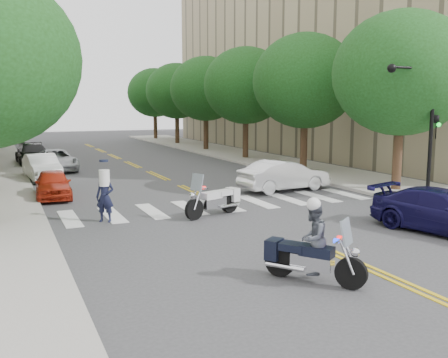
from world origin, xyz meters
TOP-DOWN VIEW (x-y plane):
  - ground at (0.00, 0.00)m, footprint 140.00×140.00m
  - sidewalk_right at (9.50, 22.00)m, footprint 5.00×60.00m
  - building_right at (26.00, 26.00)m, footprint 26.00×44.00m
  - tree_r_0 at (8.80, 6.00)m, footprint 6.40×6.40m
  - tree_r_1 at (8.80, 14.00)m, footprint 6.40×6.40m
  - tree_r_2 at (8.80, 22.00)m, footprint 6.40×6.40m
  - tree_r_3 at (8.80, 30.00)m, footprint 6.40×6.40m
  - tree_r_4 at (8.80, 38.00)m, footprint 6.40×6.40m
  - tree_r_5 at (8.80, 46.00)m, footprint 6.40×6.40m
  - traffic_signal_pole at (7.72, 3.50)m, footprint 2.82×0.42m
  - motorcycle_police at (-1.90, -2.61)m, footprint 1.66×2.17m
  - motorcycle_parked at (-1.04, 4.85)m, footprint 2.50×1.24m
  - officer_standing at (-5.08, 5.49)m, footprint 0.78×0.72m
  - convertible at (4.10, 8.50)m, footprint 4.64×1.95m
  - sedan_blue at (4.65, -0.62)m, footprint 3.23×5.20m
  - parked_car_a at (-6.30, 11.09)m, footprint 1.74×3.81m
  - parked_car_b at (-6.30, 17.10)m, footprint 1.92×4.43m
  - parked_car_c at (-5.20, 20.87)m, footprint 2.57×4.97m
  - parked_car_d at (-6.30, 24.50)m, footprint 2.34×5.21m
  - parked_car_e at (-6.30, 32.23)m, footprint 1.65×3.54m

SIDE VIEW (x-z plane):
  - ground at x=0.00m, z-range 0.00..0.00m
  - sidewalk_right at x=9.50m, z-range 0.00..0.15m
  - motorcycle_parked at x=-1.04m, z-range -0.26..1.42m
  - parked_car_e at x=-6.30m, z-range 0.00..1.17m
  - parked_car_a at x=-6.30m, z-range 0.00..1.27m
  - parked_car_c at x=-5.20m, z-range 0.00..1.34m
  - sedan_blue at x=4.65m, z-range 0.00..1.41m
  - parked_car_b at x=-6.30m, z-range 0.00..1.42m
  - parked_car_d at x=-6.30m, z-range 0.00..1.48m
  - convertible at x=4.10m, z-range 0.00..1.49m
  - officer_standing at x=-5.08m, z-range 0.00..1.79m
  - motorcycle_police at x=-1.90m, z-range -0.11..1.91m
  - traffic_signal_pole at x=7.72m, z-range 0.72..6.72m
  - tree_r_0 at x=8.80m, z-range 1.33..9.78m
  - tree_r_1 at x=8.80m, z-range 1.33..9.78m
  - tree_r_2 at x=8.80m, z-range 1.33..9.78m
  - tree_r_3 at x=8.80m, z-range 1.33..9.78m
  - tree_r_4 at x=8.80m, z-range 1.33..9.78m
  - tree_r_5 at x=8.80m, z-range 1.33..9.78m
  - building_right at x=26.00m, z-range 0.00..22.00m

